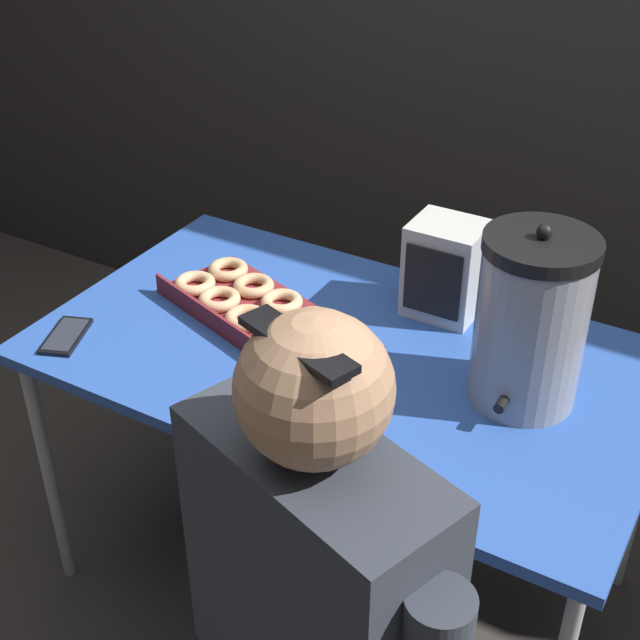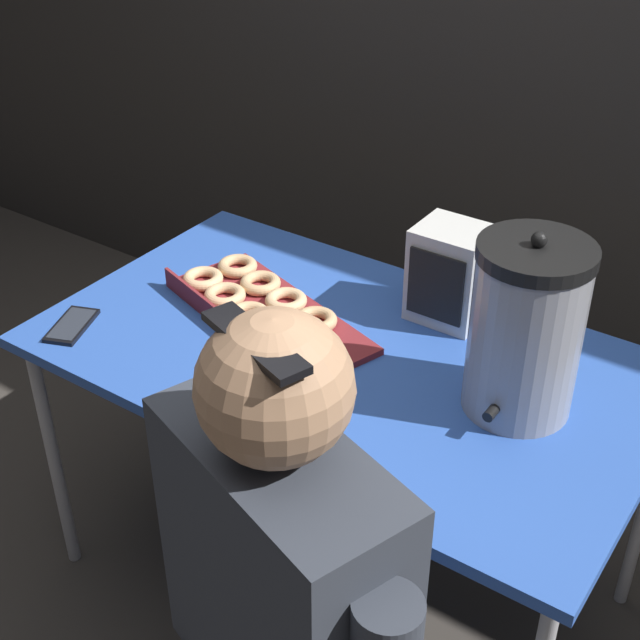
{
  "view_description": "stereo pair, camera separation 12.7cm",
  "coord_description": "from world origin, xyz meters",
  "px_view_note": "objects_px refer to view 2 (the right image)",
  "views": [
    {
      "loc": [
        0.77,
        -1.44,
        1.86
      ],
      "look_at": [
        -0.07,
        0.0,
        0.79
      ],
      "focal_mm": 50.0,
      "sensor_mm": 36.0,
      "label": 1
    },
    {
      "loc": [
        0.87,
        -1.37,
        1.86
      ],
      "look_at": [
        -0.07,
        0.0,
        0.79
      ],
      "focal_mm": 50.0,
      "sensor_mm": 36.0,
      "label": 2
    }
  ],
  "objects_px": {
    "donut_box": "(263,310)",
    "space_heater": "(451,274)",
    "cell_phone": "(72,325)",
    "coffee_urn": "(526,330)"
  },
  "relations": [
    {
      "from": "donut_box",
      "to": "cell_phone",
      "type": "height_order",
      "value": "donut_box"
    },
    {
      "from": "donut_box",
      "to": "coffee_urn",
      "type": "xyz_separation_m",
      "value": [
        0.63,
        0.03,
        0.16
      ]
    },
    {
      "from": "donut_box",
      "to": "space_heater",
      "type": "bearing_deg",
      "value": 53.58
    },
    {
      "from": "space_heater",
      "to": "coffee_urn",
      "type": "bearing_deg",
      "value": -39.33
    },
    {
      "from": "cell_phone",
      "to": "donut_box",
      "type": "bearing_deg",
      "value": 18.61
    },
    {
      "from": "donut_box",
      "to": "space_heater",
      "type": "relative_size",
      "value": 2.62
    },
    {
      "from": "space_heater",
      "to": "cell_phone",
      "type": "bearing_deg",
      "value": -142.19
    },
    {
      "from": "cell_phone",
      "to": "space_heater",
      "type": "xyz_separation_m",
      "value": [
        0.69,
        0.54,
        0.11
      ]
    },
    {
      "from": "donut_box",
      "to": "cell_phone",
      "type": "xyz_separation_m",
      "value": [
        -0.34,
        -0.29,
        -0.01
      ]
    },
    {
      "from": "donut_box",
      "to": "space_heater",
      "type": "height_order",
      "value": "space_heater"
    }
  ]
}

